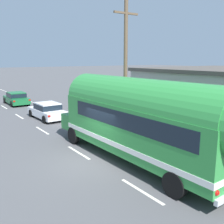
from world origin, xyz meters
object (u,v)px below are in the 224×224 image
object	(u,v)px
painted_bus	(144,118)
utility_pole	(126,68)
car_lead	(47,110)
car_second	(16,98)

from	to	relation	value
painted_bus	utility_pole	bearing A→B (deg)	62.57
utility_pole	car_lead	xyz separation A→B (m)	(-2.28, 7.74, -3.69)
utility_pole	painted_bus	world-z (taller)	utility_pole
utility_pole	car_lead	world-z (taller)	utility_pole
car_lead	car_second	world-z (taller)	same
car_second	car_lead	bearing A→B (deg)	-88.88
painted_bus	car_second	xyz separation A→B (m)	(-0.20, 20.84, -1.57)
painted_bus	car_lead	world-z (taller)	painted_bus
utility_pole	car_lead	size ratio (longest dim) A/B	1.90
painted_bus	car_second	world-z (taller)	painted_bus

